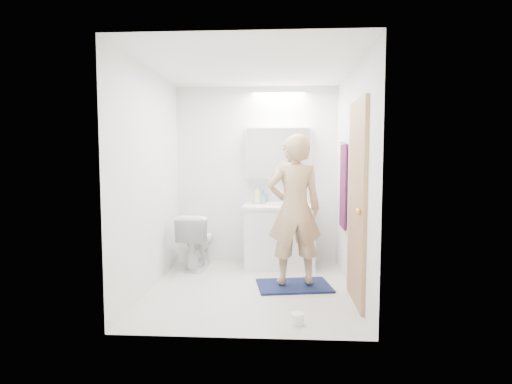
# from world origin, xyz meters

# --- Properties ---
(floor) EXTENTS (2.50, 2.50, 0.00)m
(floor) POSITION_xyz_m (0.00, 0.00, 0.00)
(floor) COLOR silver
(floor) RESTS_ON ground
(ceiling) EXTENTS (2.50, 2.50, 0.00)m
(ceiling) POSITION_xyz_m (0.00, 0.00, 2.40)
(ceiling) COLOR white
(ceiling) RESTS_ON floor
(wall_back) EXTENTS (2.50, 0.00, 2.50)m
(wall_back) POSITION_xyz_m (0.00, 1.25, 1.20)
(wall_back) COLOR white
(wall_back) RESTS_ON floor
(wall_front) EXTENTS (2.50, 0.00, 2.50)m
(wall_front) POSITION_xyz_m (0.00, -1.25, 1.20)
(wall_front) COLOR white
(wall_front) RESTS_ON floor
(wall_left) EXTENTS (0.00, 2.50, 2.50)m
(wall_left) POSITION_xyz_m (-1.10, 0.00, 1.20)
(wall_left) COLOR white
(wall_left) RESTS_ON floor
(wall_right) EXTENTS (0.00, 2.50, 2.50)m
(wall_right) POSITION_xyz_m (1.10, 0.00, 1.20)
(wall_right) COLOR white
(wall_right) RESTS_ON floor
(vanity_cabinet) EXTENTS (0.90, 0.55, 0.78)m
(vanity_cabinet) POSITION_xyz_m (0.32, 0.96, 0.39)
(vanity_cabinet) COLOR white
(vanity_cabinet) RESTS_ON floor
(countertop) EXTENTS (0.95, 0.58, 0.04)m
(countertop) POSITION_xyz_m (0.32, 0.96, 0.80)
(countertop) COLOR white
(countertop) RESTS_ON vanity_cabinet
(sink_basin) EXTENTS (0.36, 0.36, 0.03)m
(sink_basin) POSITION_xyz_m (0.32, 0.99, 0.84)
(sink_basin) COLOR white
(sink_basin) RESTS_ON countertop
(faucet) EXTENTS (0.02, 0.02, 0.16)m
(faucet) POSITION_xyz_m (0.32, 1.19, 0.90)
(faucet) COLOR silver
(faucet) RESTS_ON countertop
(medicine_cabinet) EXTENTS (0.88, 0.14, 0.70)m
(medicine_cabinet) POSITION_xyz_m (0.30, 1.18, 1.50)
(medicine_cabinet) COLOR white
(medicine_cabinet) RESTS_ON wall_back
(mirror_panel) EXTENTS (0.84, 0.01, 0.66)m
(mirror_panel) POSITION_xyz_m (0.30, 1.10, 1.50)
(mirror_panel) COLOR silver
(mirror_panel) RESTS_ON medicine_cabinet
(toilet) EXTENTS (0.44, 0.72, 0.72)m
(toilet) POSITION_xyz_m (-0.76, 0.85, 0.36)
(toilet) COLOR white
(toilet) RESTS_ON floor
(bath_rug) EXTENTS (0.88, 0.67, 0.02)m
(bath_rug) POSITION_xyz_m (0.48, 0.10, 0.01)
(bath_rug) COLOR #162347
(bath_rug) RESTS_ON floor
(person) EXTENTS (0.66, 0.48, 1.65)m
(person) POSITION_xyz_m (0.48, 0.10, 0.87)
(person) COLOR tan
(person) RESTS_ON bath_rug
(door) EXTENTS (0.04, 0.80, 2.00)m
(door) POSITION_xyz_m (1.08, -0.35, 1.00)
(door) COLOR tan
(door) RESTS_ON wall_right
(door_knob) EXTENTS (0.06, 0.06, 0.06)m
(door_knob) POSITION_xyz_m (1.04, -0.65, 0.95)
(door_knob) COLOR gold
(door_knob) RESTS_ON door
(towel) EXTENTS (0.02, 0.42, 1.00)m
(towel) POSITION_xyz_m (1.08, 0.55, 1.10)
(towel) COLOR black
(towel) RESTS_ON wall_right
(towel_hook) EXTENTS (0.07, 0.02, 0.02)m
(towel_hook) POSITION_xyz_m (1.07, 0.55, 1.62)
(towel_hook) COLOR silver
(towel_hook) RESTS_ON wall_right
(soap_bottle_a) EXTENTS (0.11, 0.11, 0.24)m
(soap_bottle_a) POSITION_xyz_m (0.02, 1.11, 0.94)
(soap_bottle_a) COLOR beige
(soap_bottle_a) RESTS_ON countertop
(soap_bottle_b) EXTENTS (0.11, 0.11, 0.18)m
(soap_bottle_b) POSITION_xyz_m (0.10, 1.15, 0.91)
(soap_bottle_b) COLOR #598ABF
(soap_bottle_b) RESTS_ON countertop
(toothbrush_cup) EXTENTS (0.10, 0.10, 0.09)m
(toothbrush_cup) POSITION_xyz_m (0.56, 1.12, 0.86)
(toothbrush_cup) COLOR #416AC5
(toothbrush_cup) RESTS_ON countertop
(toilet_paper_roll) EXTENTS (0.11, 0.11, 0.10)m
(toilet_paper_roll) POSITION_xyz_m (0.48, -0.96, 0.05)
(toilet_paper_roll) COLOR white
(toilet_paper_roll) RESTS_ON floor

